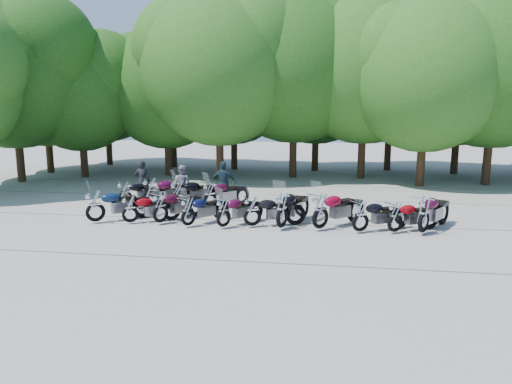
# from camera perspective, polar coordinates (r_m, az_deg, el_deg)

# --- Properties ---
(ground) EXTENTS (90.00, 90.00, 0.00)m
(ground) POSITION_cam_1_polar(r_m,az_deg,el_deg) (15.27, -0.84, -5.04)
(ground) COLOR #9C968D
(ground) RESTS_ON ground
(tree_0) EXTENTS (7.50, 7.50, 9.21)m
(tree_0) POSITION_cam_1_polar(r_m,az_deg,el_deg) (32.82, -24.94, 11.73)
(tree_0) COLOR #3A2614
(tree_0) RESTS_ON ground
(tree_1) EXTENTS (6.97, 6.97, 8.55)m
(tree_1) POSITION_cam_1_polar(r_m,az_deg,el_deg) (29.57, -21.18, 11.51)
(tree_1) COLOR #3A2614
(tree_1) RESTS_ON ground
(tree_2) EXTENTS (7.31, 7.31, 8.97)m
(tree_2) POSITION_cam_1_polar(r_m,az_deg,el_deg) (29.07, -11.17, 12.52)
(tree_2) COLOR #3A2614
(tree_2) RESTS_ON ground
(tree_3) EXTENTS (8.70, 8.70, 10.67)m
(tree_3) POSITION_cam_1_polar(r_m,az_deg,el_deg) (26.57, -4.68, 15.10)
(tree_3) COLOR #3A2614
(tree_3) RESTS_ON ground
(tree_4) EXTENTS (9.13, 9.13, 11.20)m
(tree_4) POSITION_cam_1_polar(r_m,az_deg,el_deg) (27.83, 4.80, 15.52)
(tree_4) COLOR #3A2614
(tree_4) RESTS_ON ground
(tree_5) EXTENTS (9.04, 9.04, 11.10)m
(tree_5) POSITION_cam_1_polar(r_m,az_deg,el_deg) (27.96, 13.49, 15.13)
(tree_5) COLOR #3A2614
(tree_5) RESTS_ON ground
(tree_6) EXTENTS (8.00, 8.00, 9.82)m
(tree_6) POSITION_cam_1_polar(r_m,az_deg,el_deg) (25.95, 20.53, 13.50)
(tree_6) COLOR #3A2614
(tree_6) RESTS_ON ground
(tree_7) EXTENTS (8.79, 8.79, 10.79)m
(tree_7) POSITION_cam_1_polar(r_m,az_deg,el_deg) (27.86, 27.77, 13.91)
(tree_7) COLOR #3A2614
(tree_7) RESTS_ON ground
(tree_9) EXTENTS (7.59, 7.59, 9.32)m
(tree_9) POSITION_cam_1_polar(r_m,az_deg,el_deg) (35.90, -18.26, 12.04)
(tree_9) COLOR #3A2614
(tree_9) RESTS_ON ground
(tree_10) EXTENTS (7.78, 7.78, 9.55)m
(tree_10) POSITION_cam_1_polar(r_m,az_deg,el_deg) (33.32, -10.48, 12.80)
(tree_10) COLOR #3A2614
(tree_10) RESTS_ON ground
(tree_11) EXTENTS (7.56, 7.56, 9.28)m
(tree_11) POSITION_cam_1_polar(r_m,az_deg,el_deg) (31.62, -2.81, 12.81)
(tree_11) COLOR #3A2614
(tree_11) RESTS_ON ground
(tree_12) EXTENTS (7.88, 7.88, 9.67)m
(tree_12) POSITION_cam_1_polar(r_m,az_deg,el_deg) (31.07, 7.59, 13.21)
(tree_12) COLOR #3A2614
(tree_12) RESTS_ON ground
(tree_13) EXTENTS (8.31, 8.31, 10.20)m
(tree_13) POSITION_cam_1_polar(r_m,az_deg,el_deg) (32.37, 16.56, 13.32)
(tree_13) COLOR #3A2614
(tree_13) RESTS_ON ground
(tree_14) EXTENTS (8.02, 8.02, 9.84)m
(tree_14) POSITION_cam_1_polar(r_m,az_deg,el_deg) (31.79, 24.20, 12.55)
(tree_14) COLOR #3A2614
(tree_14) RESTS_ON ground
(tree_17) EXTENTS (8.31, 8.31, 10.20)m
(tree_17) POSITION_cam_1_polar(r_m,az_deg,el_deg) (29.16, -28.16, 12.97)
(tree_17) COLOR #3A2614
(tree_17) RESTS_ON ground
(motorcycle_0) EXTENTS (2.32, 2.08, 1.36)m
(motorcycle_0) POSITION_cam_1_polar(r_m,az_deg,el_deg) (17.29, -19.47, -1.53)
(motorcycle_0) COLOR #0D1F3A
(motorcycle_0) RESTS_ON ground
(motorcycle_1) EXTENTS (2.08, 1.58, 1.16)m
(motorcycle_1) POSITION_cam_1_polar(r_m,az_deg,el_deg) (16.85, -15.46, -1.95)
(motorcycle_1) COLOR maroon
(motorcycle_1) RESTS_ON ground
(motorcycle_2) EXTENTS (1.81, 2.32, 1.30)m
(motorcycle_2) POSITION_cam_1_polar(r_m,az_deg,el_deg) (16.54, -11.87, -1.78)
(motorcycle_2) COLOR #350715
(motorcycle_2) RESTS_ON ground
(motorcycle_3) EXTENTS (1.75, 2.09, 1.19)m
(motorcycle_3) POSITION_cam_1_polar(r_m,az_deg,el_deg) (15.96, -8.48, -2.29)
(motorcycle_3) COLOR #0B1033
(motorcycle_3) RESTS_ON ground
(motorcycle_4) EXTENTS (1.81, 2.13, 1.22)m
(motorcycle_4) POSITION_cam_1_polar(r_m,az_deg,el_deg) (15.65, -4.08, -2.40)
(motorcycle_4) COLOR #400823
(motorcycle_4) RESTS_ON ground
(motorcycle_5) EXTENTS (2.27, 1.42, 1.23)m
(motorcycle_5) POSITION_cam_1_polar(r_m,az_deg,el_deg) (15.72, -0.45, -2.29)
(motorcycle_5) COLOR black
(motorcycle_5) RESTS_ON ground
(motorcycle_6) EXTENTS (1.61, 2.67, 1.45)m
(motorcycle_6) POSITION_cam_1_polar(r_m,az_deg,el_deg) (15.45, 3.26, -2.12)
(motorcycle_6) COLOR black
(motorcycle_6) RESTS_ON ground
(motorcycle_7) EXTENTS (2.31, 2.39, 1.44)m
(motorcycle_7) POSITION_cam_1_polar(r_m,az_deg,el_deg) (15.46, 8.07, -2.21)
(motorcycle_7) COLOR maroon
(motorcycle_7) RESTS_ON ground
(motorcycle_8) EXTENTS (2.22, 1.68, 1.24)m
(motorcycle_8) POSITION_cam_1_polar(r_m,az_deg,el_deg) (15.38, 12.95, -2.82)
(motorcycle_8) COLOR black
(motorcycle_8) RESTS_ON ground
(motorcycle_9) EXTENTS (2.12, 1.65, 1.19)m
(motorcycle_9) POSITION_cam_1_polar(r_m,az_deg,el_deg) (15.64, 17.03, -2.89)
(motorcycle_9) COLOR #94050E
(motorcycle_9) RESTS_ON ground
(motorcycle_10) EXTENTS (2.02, 2.59, 1.45)m
(motorcycle_10) POSITION_cam_1_polar(r_m,az_deg,el_deg) (15.78, 20.27, -2.48)
(motorcycle_10) COLOR #3F0824
(motorcycle_10) RESTS_ON ground
(motorcycle_11) EXTENTS (2.15, 1.63, 1.20)m
(motorcycle_11) POSITION_cam_1_polar(r_m,az_deg,el_deg) (20.03, -16.07, -0.05)
(motorcycle_11) COLOR black
(motorcycle_11) RESTS_ON ground
(motorcycle_12) EXTENTS (2.55, 1.86, 1.41)m
(motorcycle_12) POSITION_cam_1_polar(r_m,az_deg,el_deg) (19.55, -12.96, 0.16)
(motorcycle_12) COLOR #3F0823
(motorcycle_12) RESTS_ON ground
(motorcycle_13) EXTENTS (2.34, 2.20, 1.39)m
(motorcycle_13) POSITION_cam_1_polar(r_m,az_deg,el_deg) (18.86, -9.65, -0.10)
(motorcycle_13) COLOR black
(motorcycle_13) RESTS_ON ground
(motorcycle_14) EXTENTS (2.04, 2.27, 1.33)m
(motorcycle_14) POSITION_cam_1_polar(r_m,az_deg,el_deg) (18.55, -5.78, -0.28)
(motorcycle_14) COLOR #360720
(motorcycle_14) RESTS_ON ground
(rider_0) EXTENTS (0.74, 0.55, 1.86)m
(rider_0) POSITION_cam_1_polar(r_m,az_deg,el_deg) (20.80, -14.01, 1.34)
(rider_0) COLOR black
(rider_0) RESTS_ON ground
(rider_1) EXTENTS (0.99, 0.87, 1.69)m
(rider_1) POSITION_cam_1_polar(r_m,az_deg,el_deg) (20.08, -9.20, 0.96)
(rider_1) COLOR #98989B
(rider_1) RESTS_ON ground
(rider_2) EXTENTS (1.11, 0.49, 1.86)m
(rider_2) POSITION_cam_1_polar(r_m,az_deg,el_deg) (19.63, -4.06, 1.11)
(rider_2) COLOR #1D353D
(rider_2) RESTS_ON ground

